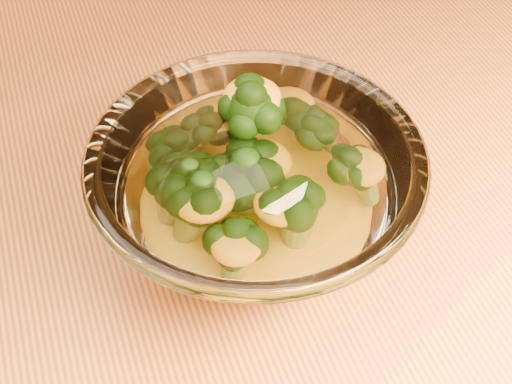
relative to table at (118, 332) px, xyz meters
The scene contains 4 objects.
table is the anchor object (origin of this frame).
glass_bowl 0.19m from the table, 11.18° to the right, with size 0.23×0.23×0.10m.
cheese_sauce 0.18m from the table, 11.18° to the right, with size 0.12×0.12×0.03m, color gold.
broccoli_heap 0.21m from the table, ahead, with size 0.15×0.14×0.09m.
Camera 1 is at (0.00, -0.35, 1.18)m, focal length 50.00 mm.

